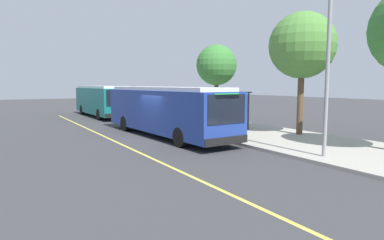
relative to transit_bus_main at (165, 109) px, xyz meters
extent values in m
plane|color=#38383A|center=(0.73, -1.01, -1.62)|extent=(120.00, 120.00, 0.00)
cube|color=#A8A399|center=(0.73, 4.99, -1.54)|extent=(44.00, 6.40, 0.15)
cube|color=#E0D64C|center=(0.73, -3.21, -1.61)|extent=(36.00, 0.14, 0.01)
cube|color=navy|center=(-0.02, -0.01, -0.07)|extent=(11.53, 3.08, 2.40)
cube|color=silver|center=(-0.02, -0.01, 1.23)|extent=(10.60, 2.78, 0.20)
cube|color=black|center=(5.70, 0.26, 0.37)|extent=(0.14, 2.17, 1.34)
cube|color=black|center=(-0.08, 1.28, 0.22)|extent=(10.04, 0.51, 1.06)
cube|color=yellow|center=(-0.08, 1.28, -1.05)|extent=(10.84, 0.54, 0.28)
cube|color=#26D83F|center=(5.71, 0.26, 0.95)|extent=(0.10, 1.40, 0.24)
cube|color=black|center=(5.72, 0.26, -1.09)|extent=(0.20, 2.50, 0.36)
cylinder|color=black|center=(3.47, 1.31, -1.12)|extent=(1.01, 0.33, 1.00)
cylinder|color=black|center=(3.57, -1.00, -1.12)|extent=(1.01, 0.33, 1.00)
cylinder|color=black|center=(-3.49, 0.98, -1.12)|extent=(1.01, 0.33, 1.00)
cylinder|color=black|center=(-3.38, -1.32, -1.12)|extent=(1.01, 0.33, 1.00)
cube|color=#146B66|center=(-14.10, 0.19, -0.07)|extent=(10.06, 2.62, 2.40)
cube|color=silver|center=(-14.10, 0.19, 1.23)|extent=(9.26, 2.36, 0.20)
cube|color=black|center=(-9.06, 0.23, 0.37)|extent=(0.06, 2.17, 1.34)
cube|color=black|center=(-14.11, 1.48, 0.22)|extent=(8.84, 0.11, 1.06)
cube|color=silver|center=(-14.11, 1.49, -1.05)|extent=(9.54, 0.10, 0.28)
cube|color=#26D83F|center=(-9.06, 0.23, 0.95)|extent=(0.04, 1.40, 0.24)
cube|color=black|center=(-9.05, 0.23, -1.09)|extent=(0.10, 2.50, 0.36)
cylinder|color=black|center=(-10.99, 1.37, -1.12)|extent=(1.00, 0.29, 1.00)
cylinder|color=black|center=(-10.98, -0.94, -1.12)|extent=(1.00, 0.29, 1.00)
cylinder|color=black|center=(-17.12, 1.33, -1.12)|extent=(1.00, 0.29, 1.00)
cylinder|color=black|center=(-17.10, -0.98, -1.12)|extent=(1.00, 0.29, 1.00)
cylinder|color=#333338|center=(1.20, 5.43, -0.27)|extent=(0.10, 0.10, 2.40)
cylinder|color=#333338|center=(1.20, 4.13, -0.27)|extent=(0.10, 0.10, 2.40)
cylinder|color=#333338|center=(-1.40, 5.43, -0.27)|extent=(0.10, 0.10, 2.40)
cylinder|color=#333338|center=(-1.40, 4.13, -0.27)|extent=(0.10, 0.10, 2.40)
cube|color=#333338|center=(-0.10, 4.78, 0.97)|extent=(2.90, 1.60, 0.08)
cube|color=#4C606B|center=(-0.10, 5.43, -0.27)|extent=(2.47, 0.04, 2.16)
cube|color=navy|center=(-1.40, 4.78, -0.31)|extent=(0.06, 1.11, 1.82)
cube|color=brown|center=(-0.12, 4.87, -1.02)|extent=(1.60, 0.44, 0.06)
cube|color=brown|center=(-0.12, 5.11, -0.74)|extent=(1.60, 0.05, 0.44)
cube|color=#333338|center=(-0.84, 4.87, -1.24)|extent=(0.08, 0.40, 0.45)
cube|color=#333338|center=(0.60, 4.87, -1.24)|extent=(0.08, 0.40, 0.45)
cylinder|color=#333338|center=(2.41, 2.55, -0.07)|extent=(0.07, 0.07, 2.80)
cube|color=white|center=(2.41, 2.53, 1.03)|extent=(0.44, 0.03, 0.56)
cube|color=red|center=(2.41, 2.51, 1.03)|extent=(0.40, 0.01, 0.16)
cylinder|color=#282D47|center=(0.58, 3.95, -1.04)|extent=(0.14, 0.14, 0.85)
cylinder|color=#282D47|center=(0.58, 3.77, -1.04)|extent=(0.14, 0.14, 0.85)
cube|color=red|center=(0.58, 3.86, -0.31)|extent=(0.24, 0.40, 0.62)
sphere|color=tan|center=(0.58, 3.86, 0.11)|extent=(0.22, 0.22, 0.22)
cylinder|color=brown|center=(4.28, 6.74, 0.42)|extent=(0.36, 0.36, 3.77)
sphere|color=#4C8438|center=(4.28, 6.74, 3.74)|extent=(3.83, 3.83, 3.83)
cylinder|color=brown|center=(-4.95, 7.21, 0.18)|extent=(0.36, 0.36, 3.29)
sphere|color=#387A33|center=(-4.95, 7.21, 3.08)|extent=(3.35, 3.35, 3.35)
cylinder|color=gray|center=(9.02, 2.77, 1.73)|extent=(0.16, 0.16, 6.40)
camera|label=1|loc=(17.71, -8.84, 1.48)|focal=31.03mm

